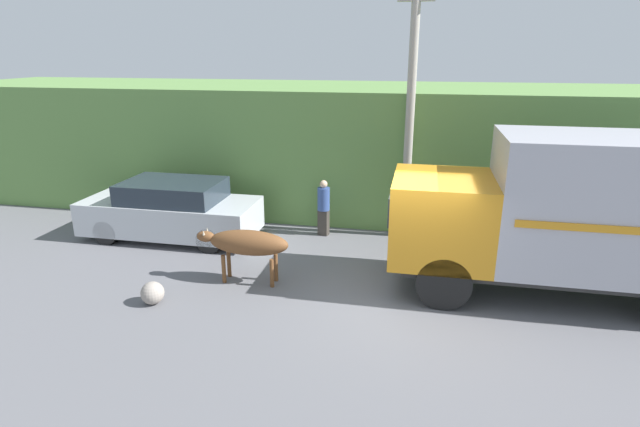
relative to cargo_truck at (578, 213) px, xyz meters
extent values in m
plane|color=slate|center=(-3.31, -0.79, -1.84)|extent=(60.00, 60.00, 0.00)
cube|color=#608C47|center=(-3.31, 6.02, 0.08)|extent=(32.00, 5.54, 3.84)
cube|color=#99ADB7|center=(-9.70, 4.81, -0.41)|extent=(6.01, 2.40, 2.86)
cube|color=#4C4742|center=(-9.70, 4.81, 1.10)|extent=(6.31, 2.70, 0.16)
cube|color=#2D2D2D|center=(-0.25, 0.03, -1.21)|extent=(6.24, 1.84, 0.18)
cube|color=orange|center=(-2.63, 0.03, -0.26)|extent=(2.03, 2.30, 1.71)
cube|color=#232D38|center=(-3.66, 0.03, 0.05)|extent=(0.04, 1.96, 0.60)
cube|color=#ADADB7|center=(0.76, 0.03, 0.21)|extent=(4.75, 2.30, 2.66)
cylinder|color=black|center=(-2.53, -0.87, -1.30)|extent=(1.09, 0.51, 1.09)
ellipsoid|color=brown|center=(-6.68, -0.64, -0.91)|extent=(1.78, 0.56, 0.56)
ellipsoid|color=brown|center=(-7.68, -0.64, -0.84)|extent=(0.42, 0.24, 0.24)
cone|color=#B7AD93|center=(-7.68, -0.73, -0.72)|extent=(0.06, 0.06, 0.11)
cone|color=#B7AD93|center=(-7.68, -0.54, -0.72)|extent=(0.06, 0.06, 0.11)
cylinder|color=brown|center=(-7.23, -0.79, -1.52)|extent=(0.09, 0.09, 0.65)
cylinder|color=brown|center=(-7.23, -0.48, -1.52)|extent=(0.09, 0.09, 0.65)
cylinder|color=brown|center=(-6.13, -0.79, -1.52)|extent=(0.09, 0.09, 0.65)
cylinder|color=brown|center=(-6.13, -0.48, -1.52)|extent=(0.09, 0.09, 0.65)
cube|color=silver|center=(-9.72, 1.60, -1.22)|extent=(4.70, 1.89, 0.88)
cube|color=#232D38|center=(-9.60, 1.60, -0.52)|extent=(2.59, 1.73, 0.53)
cylinder|color=black|center=(-11.17, 0.81, -1.51)|extent=(0.66, 0.30, 0.66)
cylinder|color=black|center=(-8.26, 0.81, -1.51)|extent=(0.66, 0.30, 0.66)
cube|color=#38332D|center=(-5.66, 2.61, -1.48)|extent=(0.33, 0.26, 0.73)
cylinder|color=#334C8C|center=(-5.66, 2.61, -0.80)|extent=(0.41, 0.41, 0.63)
sphere|color=#DBB28E|center=(-5.66, 2.61, -0.38)|extent=(0.21, 0.21, 0.21)
cylinder|color=#9E998E|center=(-3.47, 2.99, 1.62)|extent=(0.23, 0.23, 6.92)
sphere|color=gray|center=(-8.28, -2.01, -1.61)|extent=(0.47, 0.47, 0.47)
camera|label=1|loc=(-3.11, -10.23, 3.07)|focal=28.00mm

